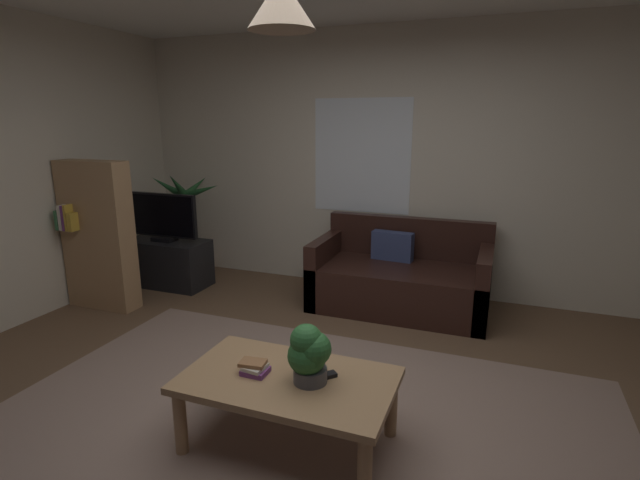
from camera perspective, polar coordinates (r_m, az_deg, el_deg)
floor at (r=3.11m, az=-2.11°, el=-20.67°), size 5.75×4.99×0.02m
rug at (r=2.95m, az=-3.75°, el=-22.48°), size 3.74×2.74×0.01m
wall_back at (r=4.99m, az=9.26°, el=8.94°), size 5.87×0.06×2.66m
window_pane at (r=5.05m, az=4.95°, el=9.85°), size 1.02×0.01×1.16m
couch_under_window at (r=4.67m, az=9.50°, el=-4.68°), size 1.62×0.86×0.82m
coffee_table at (r=2.74m, az=-3.79°, el=-16.96°), size 1.14×0.67×0.41m
book_on_table_0 at (r=2.75m, az=-7.65°, el=-15.13°), size 0.14×0.12×0.03m
book_on_table_1 at (r=2.74m, az=-7.69°, el=-14.68°), size 0.12×0.13×0.02m
book_on_table_2 at (r=2.74m, az=-7.96°, el=-14.22°), size 0.15×0.11×0.02m
remote_on_table_0 at (r=2.67m, az=-0.93°, el=-15.97°), size 0.17×0.08×0.02m
remote_on_table_1 at (r=2.68m, az=0.29°, el=-15.87°), size 0.14×0.15×0.02m
potted_plant_on_table at (r=2.57m, az=-1.30°, el=-13.18°), size 0.23×0.21×0.33m
tv_stand at (r=5.49m, az=-17.59°, el=-2.57°), size 0.90×0.44×0.50m
tv at (r=5.35m, az=-18.14°, el=2.64°), size 0.82×0.16×0.51m
potted_palm_corner at (r=5.74m, az=-15.46°, el=0.96°), size 0.86×0.74×1.24m
bookshelf_corner at (r=4.98m, az=-24.83°, el=0.52°), size 0.70×0.31×1.40m
pendant_lamp at (r=2.40m, az=-4.61°, el=26.20°), size 0.31×0.31×0.51m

